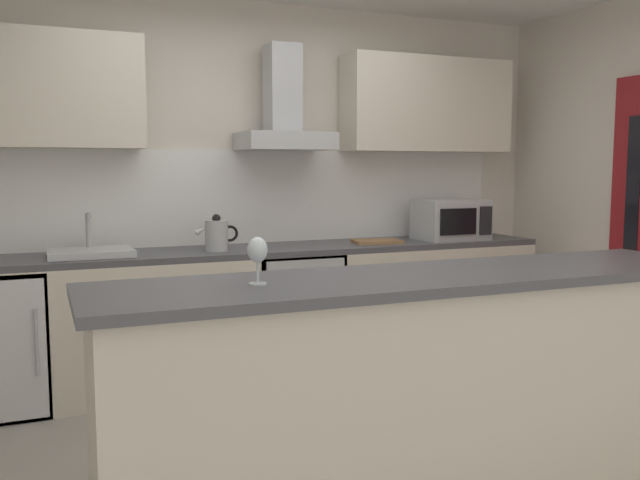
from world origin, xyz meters
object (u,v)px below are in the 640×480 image
(chopping_board, at_px, (377,241))
(kettle, at_px, (217,235))
(microwave, at_px, (451,220))
(range_hood, at_px, (284,117))
(sink, at_px, (91,251))
(wine_glass, at_px, (257,252))
(oven, at_px, (291,310))

(chopping_board, bearing_deg, kettle, -179.51)
(microwave, relative_size, range_hood, 0.69)
(sink, height_order, wine_glass, wine_glass)
(kettle, bearing_deg, sink, 176.72)
(oven, relative_size, microwave, 1.60)
(sink, relative_size, range_hood, 0.69)
(microwave, bearing_deg, range_hood, 172.95)
(kettle, bearing_deg, wine_glass, -99.58)
(sink, relative_size, wine_glass, 2.81)
(chopping_board, bearing_deg, sink, 178.98)
(wine_glass, bearing_deg, range_hood, 67.80)
(sink, distance_m, kettle, 0.78)
(oven, xyz_separation_m, microwave, (1.27, -0.03, 0.59))
(oven, relative_size, range_hood, 1.11)
(kettle, height_order, range_hood, range_hood)
(kettle, bearing_deg, range_hood, 17.25)
(sink, relative_size, chopping_board, 1.47)
(range_hood, bearing_deg, wine_glass, -112.20)
(oven, height_order, wine_glass, wine_glass)
(range_hood, xyz_separation_m, chopping_board, (0.65, -0.15, -0.88))
(wine_glass, bearing_deg, sink, 103.09)
(microwave, bearing_deg, oven, 178.75)
(oven, distance_m, sink, 1.39)
(sink, bearing_deg, range_hood, 5.19)
(microwave, xyz_separation_m, chopping_board, (-0.62, 0.00, -0.14))
(microwave, relative_size, chopping_board, 1.47)
(oven, xyz_separation_m, wine_glass, (-0.85, -1.95, 0.67))
(sink, distance_m, wine_glass, 2.02)
(oven, relative_size, chopping_board, 2.35)
(kettle, height_order, wine_glass, wine_glass)
(oven, bearing_deg, kettle, -176.33)
(microwave, height_order, kettle, microwave)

